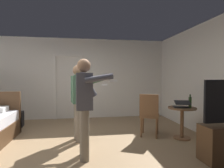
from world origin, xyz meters
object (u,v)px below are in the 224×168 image
Objects in this scene: side_table at (182,118)px; wooden_chair at (149,113)px; suitcase_dark at (10,120)px; laptop at (181,105)px; person_striped_shirt at (79,97)px; bottle_on_table at (190,102)px; person_blue_shirt at (85,101)px.

side_table is 0.72m from wooden_chair.
wooden_chair is at bearing -26.90° from suitcase_dark.
person_striped_shirt is at bearing 172.58° from laptop.
side_table is 1.10× the size of suitcase_dark.
wooden_chair reaches higher than laptop.
wooden_chair is at bearing 161.23° from side_table.
bottle_on_table is 2.37m from person_blue_shirt.
person_blue_shirt is 1.03× the size of person_striped_shirt.
suitcase_dark is (-1.87, 1.34, -0.73)m from person_striped_shirt.
person_blue_shirt is at bearing -162.93° from side_table.
side_table is at bearing 17.07° from person_blue_shirt.
side_table is 4.45m from suitcase_dark.
laptop is 4.45m from suitcase_dark.
person_striped_shirt is at bearing 173.75° from side_table.
wooden_chair is at bearing 31.15° from person_blue_shirt.
suitcase_dark is at bearing 144.40° from person_striped_shirt.
laptop is 2.21m from person_blue_shirt.
bottle_on_table is (0.14, -0.08, 0.36)m from side_table.
suitcase_dark is at bearing 131.48° from person_blue_shirt.
bottle_on_table is at bearing -26.78° from suitcase_dark.
person_blue_shirt is at bearing -148.85° from wooden_chair.
bottle_on_table is 2.43m from person_striped_shirt.
person_blue_shirt is at bearing -165.78° from bottle_on_table.
bottle_on_table reaches higher than wooden_chair.
person_blue_shirt is (-2.29, -0.58, 0.15)m from bottle_on_table.
side_table is at bearing -6.25° from person_striped_shirt.
side_table is at bearing -26.47° from suitcase_dark.
suitcase_dark is at bearing 158.70° from bottle_on_table.
side_table is 2.31m from person_blue_shirt.
wooden_chair is at bearing -0.65° from person_striped_shirt.
bottle_on_table is at bearing -7.76° from person_striped_shirt.
wooden_chair is (-0.68, 0.23, 0.08)m from side_table.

